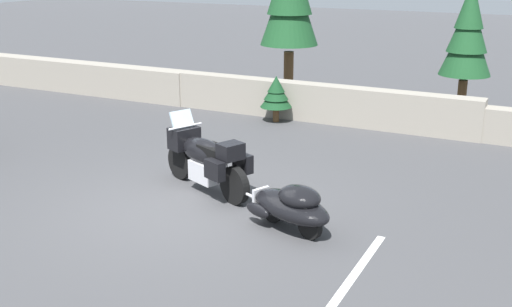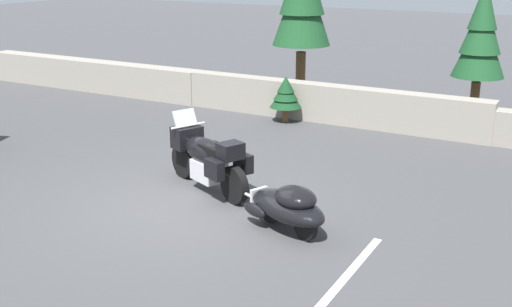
# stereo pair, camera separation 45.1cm
# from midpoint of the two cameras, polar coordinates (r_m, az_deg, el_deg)

# --- Properties ---
(ground_plane) EXTENTS (80.00, 80.00, 0.00)m
(ground_plane) POSITION_cam_midpoint_polar(r_m,az_deg,el_deg) (10.74, -7.87, -4.72)
(ground_plane) COLOR #424244
(stone_guard_wall) EXTENTS (24.00, 0.60, 0.95)m
(stone_guard_wall) POSITION_cam_midpoint_polar(r_m,az_deg,el_deg) (16.42, 1.32, 4.93)
(stone_guard_wall) COLOR gray
(stone_guard_wall) RESTS_ON ground
(touring_motorcycle) EXTENTS (2.17, 1.28, 1.33)m
(touring_motorcycle) POSITION_cam_midpoint_polar(r_m,az_deg,el_deg) (11.18, -5.75, -0.35)
(touring_motorcycle) COLOR black
(touring_motorcycle) RESTS_ON ground
(car_shaped_trailer) EXTENTS (2.16, 1.24, 0.76)m
(car_shaped_trailer) POSITION_cam_midpoint_polar(r_m,az_deg,el_deg) (9.59, 1.89, -4.72)
(car_shaped_trailer) COLOR black
(car_shaped_trailer) RESTS_ON ground
(pine_tree_secondary) EXTENTS (1.28, 1.28, 3.51)m
(pine_tree_secondary) POSITION_cam_midpoint_polar(r_m,az_deg,el_deg) (16.63, 17.93, 10.37)
(pine_tree_secondary) COLOR brown
(pine_tree_secondary) RESTS_ON ground
(pine_sapling_near) EXTENTS (0.80, 0.80, 1.17)m
(pine_sapling_near) POSITION_cam_midpoint_polar(r_m,az_deg,el_deg) (15.82, 1.02, 5.48)
(pine_sapling_near) COLOR brown
(pine_sapling_near) RESTS_ON ground
(parking_stripe_marker) EXTENTS (0.12, 3.60, 0.01)m
(parking_stripe_marker) POSITION_cam_midpoint_polar(r_m,az_deg,el_deg) (8.14, 6.22, -12.33)
(parking_stripe_marker) COLOR silver
(parking_stripe_marker) RESTS_ON ground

